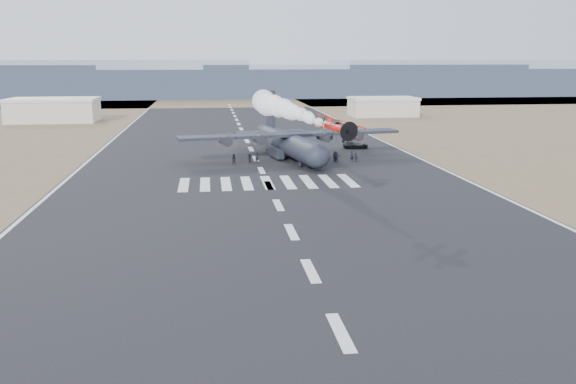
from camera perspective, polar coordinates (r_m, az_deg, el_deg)
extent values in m
plane|color=black|center=(41.33, 4.94, -12.95)|extent=(500.00, 500.00, 0.00)
cube|color=brown|center=(267.17, -5.71, 8.53)|extent=(500.00, 80.00, 0.00)
cube|color=#808EA3|center=(301.98, -18.55, 10.01)|extent=(150.00, 50.00, 17.00)
cube|color=#808EA3|center=(296.78, -5.93, 10.16)|extent=(150.00, 50.00, 13.00)
cube|color=#808EA3|center=(305.54, 6.55, 10.39)|extent=(150.00, 50.00, 15.00)
cube|color=#808EA3|center=(327.23, 17.85, 10.19)|extent=(150.00, 50.00, 17.00)
cube|color=#B9B2A4|center=(187.23, -21.09, 7.07)|extent=(24.00, 14.00, 6.00)
cube|color=silver|center=(187.00, -21.17, 8.07)|extent=(24.50, 14.50, 0.80)
cube|color=#B9B2A4|center=(194.77, 8.85, 7.80)|extent=(20.00, 12.00, 5.20)
cube|color=silver|center=(194.57, 8.87, 8.65)|extent=(20.50, 12.50, 0.80)
cylinder|color=red|center=(69.99, 4.64, 6.00)|extent=(1.60, 5.10, 0.90)
sphere|color=black|center=(70.14, 4.58, 6.30)|extent=(0.70, 0.70, 0.70)
cylinder|color=black|center=(67.75, 5.34, 5.77)|extent=(1.08, 0.74, 1.00)
cylinder|color=black|center=(67.42, 5.44, 5.74)|extent=(2.19, 0.34, 2.21)
cube|color=red|center=(69.65, 4.74, 5.68)|extent=(5.88, 1.81, 1.84)
cube|color=red|center=(69.24, 4.85, 6.64)|extent=(6.07, 1.84, 1.90)
cube|color=red|center=(72.10, 4.01, 6.60)|extent=(0.23, 0.91, 1.00)
cube|color=red|center=(72.15, 4.00, 6.20)|extent=(2.09, 0.98, 0.08)
cylinder|color=black|center=(69.11, 4.22, 4.92)|extent=(0.18, 0.45, 0.44)
cylinder|color=black|center=(69.67, 5.47, 4.96)|extent=(0.18, 0.45, 0.44)
sphere|color=white|center=(72.34, 3.95, 6.22)|extent=(0.70, 0.70, 0.70)
sphere|color=white|center=(74.60, 3.33, 6.43)|extent=(0.93, 0.93, 0.93)
sphere|color=white|center=(76.87, 2.75, 6.64)|extent=(1.16, 1.16, 1.16)
sphere|color=white|center=(79.15, 2.20, 6.83)|extent=(1.39, 1.39, 1.39)
sphere|color=white|center=(81.43, 1.68, 7.01)|extent=(1.62, 1.62, 1.62)
sphere|color=white|center=(83.72, 1.19, 7.18)|extent=(1.85, 1.85, 1.85)
sphere|color=white|center=(86.02, 0.73, 7.34)|extent=(2.08, 2.08, 2.08)
sphere|color=white|center=(88.33, 0.29, 7.50)|extent=(2.31, 2.31, 2.31)
sphere|color=white|center=(90.64, -0.13, 7.64)|extent=(2.54, 2.54, 2.54)
sphere|color=white|center=(92.95, -0.53, 7.78)|extent=(2.77, 2.77, 2.77)
sphere|color=white|center=(95.27, -0.91, 7.90)|extent=(3.00, 3.00, 3.00)
sphere|color=white|center=(97.60, -1.27, 8.03)|extent=(3.23, 3.23, 3.23)
sphere|color=white|center=(99.93, -1.61, 8.14)|extent=(3.46, 3.46, 3.46)
sphere|color=white|center=(102.26, -1.94, 8.26)|extent=(3.69, 3.69, 3.69)
sphere|color=white|center=(104.60, -2.25, 8.36)|extent=(3.92, 3.92, 3.92)
cylinder|color=#1D232C|center=(109.47, 0.15, 4.48)|extent=(9.04, 28.43, 4.02)
sphere|color=#1D232C|center=(96.32, 2.74, 3.38)|extent=(4.02, 4.02, 4.02)
cone|color=#1D232C|center=(122.83, -1.89, 5.34)|extent=(5.05, 6.66, 4.02)
cube|color=#1D232C|center=(108.27, 0.32, 5.41)|extent=(40.34, 11.42, 0.50)
cylinder|color=#1D232C|center=(104.75, -5.91, 4.84)|extent=(2.47, 4.09, 1.81)
cylinder|color=#3F3F44|center=(102.80, -5.67, 4.70)|extent=(3.37, 0.67, 3.42)
cylinder|color=#1D232C|center=(106.14, -2.71, 4.99)|extent=(2.47, 4.09, 1.81)
cylinder|color=#3F3F44|center=(104.22, -2.42, 4.85)|extent=(3.37, 0.67, 3.42)
cylinder|color=#1D232C|center=(109.89, 3.40, 5.23)|extent=(2.47, 4.09, 1.81)
cylinder|color=#3F3F44|center=(108.03, 3.79, 5.10)|extent=(3.37, 0.67, 3.42)
cylinder|color=#1D232C|center=(112.20, 6.29, 5.33)|extent=(2.47, 4.09, 1.81)
cylinder|color=#3F3F44|center=(110.38, 6.72, 5.20)|extent=(3.37, 0.67, 3.42)
cube|color=#1D232C|center=(120.39, -1.64, 7.60)|extent=(1.41, 4.56, 8.05)
cube|color=#1D232C|center=(121.29, -1.69, 5.63)|extent=(14.40, 5.51, 0.35)
cube|color=#1D232C|center=(109.98, -1.11, 3.72)|extent=(2.28, 6.15, 1.61)
cylinder|color=black|center=(110.07, -1.11, 3.44)|extent=(0.69, 1.18, 1.11)
cube|color=#1D232C|center=(111.32, 1.08, 3.83)|extent=(2.28, 6.15, 1.61)
cylinder|color=black|center=(111.41, 1.07, 3.55)|extent=(0.69, 1.18, 1.11)
cylinder|color=black|center=(99.46, 2.12, 2.41)|extent=(0.56, 0.96, 0.91)
imported|color=black|center=(123.50, 6.34, 4.42)|extent=(5.32, 2.87, 1.42)
imported|color=black|center=(105.23, -2.92, 3.22)|extent=(0.76, 0.66, 1.88)
imported|color=black|center=(103.99, -5.11, 3.07)|extent=(1.01, 0.76, 1.85)
imported|color=black|center=(106.97, 6.36, 3.25)|extent=(1.02, 1.16, 1.66)
imported|color=black|center=(107.28, 4.39, 3.36)|extent=(0.95, 1.20, 1.82)
imported|color=black|center=(101.20, 1.13, 2.86)|extent=(1.05, 0.87, 1.86)
imported|color=black|center=(106.55, 4.55, 3.29)|extent=(1.75, 1.16, 1.80)
imported|color=black|center=(107.37, 6.00, 3.35)|extent=(0.82, 0.75, 1.86)
imported|color=black|center=(105.27, -3.65, 3.15)|extent=(0.84, 0.57, 1.63)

